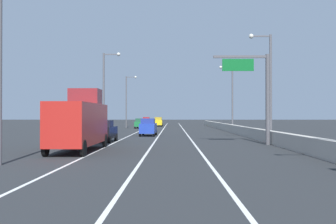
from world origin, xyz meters
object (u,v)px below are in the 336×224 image
(overhead_sign_gantry, at_px, (259,88))
(lamp_post_left_far, at_px, (128,98))
(car_black_2, at_px, (104,131))
(car_green_4, at_px, (140,123))
(lamp_post_left_mid, at_px, (106,88))
(car_gray_0, at_px, (159,121))
(box_truck, at_px, (80,122))
(lamp_post_right_second, at_px, (268,80))
(car_blue_5, at_px, (148,127))
(lamp_post_left_near, at_px, (5,47))
(lamp_post_right_third, at_px, (231,94))
(car_red_3, at_px, (146,121))
(car_yellow_1, at_px, (158,122))

(overhead_sign_gantry, xyz_separation_m, lamp_post_left_far, (-15.85, 43.19, 1.04))
(car_black_2, distance_m, car_green_4, 38.39)
(lamp_post_left_mid, bearing_deg, car_gray_0, 84.52)
(box_truck, bearing_deg, lamp_post_right_second, 33.32)
(car_gray_0, bearing_deg, car_blue_5, -89.37)
(lamp_post_right_second, xyz_separation_m, car_green_4, (-15.00, 37.51, -4.84))
(overhead_sign_gantry, relative_size, lamp_post_left_far, 0.75)
(lamp_post_left_near, bearing_deg, overhead_sign_gantry, 41.52)
(lamp_post_right_third, bearing_deg, car_green_4, 137.31)
(overhead_sign_gantry, bearing_deg, lamp_post_right_third, 86.36)
(lamp_post_left_mid, height_order, car_red_3, lamp_post_left_mid)
(car_yellow_1, bearing_deg, lamp_post_left_near, -94.27)
(car_red_3, bearing_deg, lamp_post_left_mid, -91.92)
(overhead_sign_gantry, xyz_separation_m, lamp_post_left_near, (-15.33, -13.57, 1.04))
(lamp_post_right_second, relative_size, car_green_4, 2.23)
(lamp_post_left_mid, xyz_separation_m, car_black_2, (1.78, -11.61, -4.78))
(overhead_sign_gantry, relative_size, lamp_post_right_second, 0.75)
(car_gray_0, relative_size, car_yellow_1, 1.04)
(lamp_post_right_third, relative_size, car_gray_0, 2.20)
(lamp_post_right_third, distance_m, lamp_post_left_mid, 21.34)
(car_gray_0, bearing_deg, car_red_3, 175.07)
(car_yellow_1, relative_size, car_green_4, 0.98)
(lamp_post_left_far, distance_m, car_yellow_1, 12.85)
(car_yellow_1, distance_m, car_blue_5, 39.69)
(car_black_2, distance_m, car_blue_5, 11.39)
(lamp_post_right_third, relative_size, car_blue_5, 2.19)
(car_yellow_1, relative_size, box_truck, 0.52)
(lamp_post_left_far, distance_m, box_truck, 49.32)
(car_blue_5, bearing_deg, car_green_4, 96.68)
(lamp_post_left_far, height_order, car_yellow_1, lamp_post_left_far)
(lamp_post_right_second, xyz_separation_m, lamp_post_left_near, (-17.07, -17.65, 0.00))
(lamp_post_right_second, relative_size, car_black_2, 2.44)
(overhead_sign_gantry, bearing_deg, car_blue_5, 125.49)
(car_green_4, bearing_deg, car_red_3, 90.86)
(lamp_post_right_second, distance_m, car_red_3, 61.53)
(car_red_3, height_order, box_truck, box_truck)
(lamp_post_right_third, xyz_separation_m, lamp_post_left_far, (-17.61, 15.46, 0.00))
(lamp_post_left_near, distance_m, car_blue_5, 28.54)
(lamp_post_left_near, xyz_separation_m, lamp_post_left_far, (-0.52, 56.77, 0.00))
(overhead_sign_gantry, bearing_deg, lamp_post_right_second, 66.91)
(car_green_4, bearing_deg, box_truck, -90.26)
(lamp_post_left_mid, relative_size, car_gray_0, 2.20)
(car_gray_0, bearing_deg, lamp_post_left_near, -93.54)
(lamp_post_right_third, relative_size, box_truck, 1.18)
(lamp_post_left_mid, distance_m, lamp_post_left_far, 28.39)
(overhead_sign_gantry, relative_size, lamp_post_right_third, 0.75)
(lamp_post_right_third, height_order, car_red_3, lamp_post_right_third)
(lamp_post_left_near, height_order, box_truck, lamp_post_left_near)
(car_yellow_1, distance_m, car_green_4, 12.53)
(lamp_post_right_third, bearing_deg, car_black_2, -121.79)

